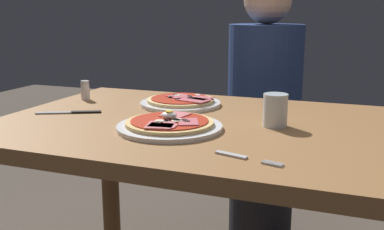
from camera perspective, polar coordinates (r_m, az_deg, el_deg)
The scene contains 8 objects.
dining_table at distance 1.28m, azimuth 3.54°, elevation -5.93°, with size 1.26×0.80×0.73m.
pizza_foreground at distance 1.18m, azimuth -2.85°, elevation -1.26°, with size 0.28×0.28×0.05m.
pizza_across_left at distance 1.48m, azimuth -1.43°, elevation 1.68°, with size 0.26×0.26×0.03m.
water_glass_near at distance 1.22m, azimuth 10.52°, elevation 0.35°, with size 0.07×0.07×0.09m.
fork at distance 0.96m, azimuth 6.44°, elevation -5.37°, with size 0.16×0.06×0.00m.
knife at distance 1.41m, azimuth -14.86°, elevation 0.35°, with size 0.18×0.10×0.01m.
salt_shaker at distance 1.61m, azimuth -13.39°, elevation 3.07°, with size 0.03×0.03×0.07m.
diner_person at distance 2.01m, azimuth 9.06°, elevation -0.74°, with size 0.32×0.32×1.18m.
Camera 1 is at (0.35, -1.16, 1.04)m, focal length 42.00 mm.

